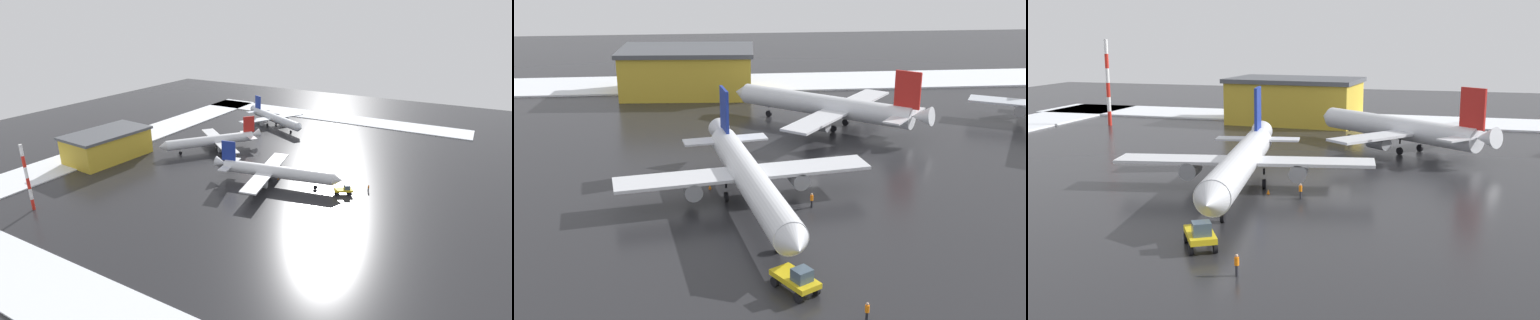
% 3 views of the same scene
% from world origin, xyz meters
% --- Properties ---
extents(ground_plane, '(240.00, 240.00, 0.00)m').
position_xyz_m(ground_plane, '(0.00, 0.00, 0.00)').
color(ground_plane, '#232326').
extents(snow_bank_far, '(152.00, 16.00, 0.31)m').
position_xyz_m(snow_bank_far, '(0.00, -50.00, 0.16)').
color(snow_bank_far, white).
rests_on(snow_bank_far, ground_plane).
extents(airplane_far_rear, '(29.82, 35.69, 10.64)m').
position_xyz_m(airplane_far_rear, '(8.77, 12.74, 3.51)').
color(airplane_far_rear, silver).
rests_on(airplane_far_rear, ground_plane).
extents(airplane_distant_tail, '(29.37, 26.28, 10.41)m').
position_xyz_m(airplane_distant_tail, '(-5.69, -17.57, 3.44)').
color(airplane_distant_tail, silver).
rests_on(airplane_distant_tail, ground_plane).
extents(pushback_tug, '(4.26, 5.07, 2.50)m').
position_xyz_m(pushback_tug, '(5.88, 31.44, 1.28)').
color(pushback_tug, gold).
rests_on(pushback_tug, ground_plane).
extents(ground_crew_mid_apron, '(0.36, 0.36, 1.71)m').
position_xyz_m(ground_crew_mid_apron, '(0.93, 36.38, 0.97)').
color(ground_crew_mid_apron, black).
rests_on(ground_crew_mid_apron, ground_plane).
extents(ground_crew_near_tug, '(0.36, 0.36, 1.71)m').
position_xyz_m(ground_crew_near_tug, '(1.80, 13.70, 0.97)').
color(ground_crew_near_tug, black).
rests_on(ground_crew_near_tug, ground_plane).
extents(cargo_hangar, '(25.89, 16.54, 8.80)m').
position_xyz_m(cargo_hangar, '(16.96, -41.97, 4.44)').
color(cargo_hangar, gold).
rests_on(cargo_hangar, ground_plane).
extents(traffic_cone_near_nose, '(0.36, 0.36, 0.55)m').
position_xyz_m(traffic_cone_near_nose, '(5.78, 12.55, 0.28)').
color(traffic_cone_near_nose, orange).
rests_on(traffic_cone_near_nose, ground_plane).
extents(traffic_cone_mid_line, '(0.36, 0.36, 0.55)m').
position_xyz_m(traffic_cone_mid_line, '(13.18, 7.09, 0.28)').
color(traffic_cone_mid_line, orange).
rests_on(traffic_cone_mid_line, ground_plane).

